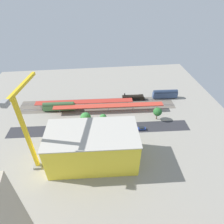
{
  "coord_description": "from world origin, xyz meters",
  "views": [
    {
      "loc": [
        1.88,
        81.72,
        71.57
      ],
      "look_at": [
        -7.24,
        -0.43,
        9.16
      ],
      "focal_mm": 30.2,
      "sensor_mm": 36.0,
      "label": 1
    }
  ],
  "objects": [
    {
      "name": "tower_crane",
      "position": [
        29.07,
        23.39,
        22.34
      ],
      "size": [
        6.1,
        23.3,
        38.81
      ],
      "color": "gray",
      "rests_on": "ground"
    },
    {
      "name": "traffic_light",
      "position": [
        10.18,
        -1.88,
        4.27
      ],
      "size": [
        0.5,
        0.36,
        6.44
      ],
      "color": "#333333",
      "rests_on": "ground"
    },
    {
      "name": "parked_car_2",
      "position": [
        -10.41,
        5.81,
        0.71
      ],
      "size": [
        4.16,
        2.04,
        1.57
      ],
      "color": "black",
      "rests_on": "ground"
    },
    {
      "name": "parked_car_5",
      "position": [
        7.75,
        5.72,
        0.8
      ],
      "size": [
        4.56,
        2.04,
        1.81
      ],
      "color": "black",
      "rests_on": "ground"
    },
    {
      "name": "parked_car_4",
      "position": [
        1.55,
        6.37,
        0.71
      ],
      "size": [
        4.58,
        2.05,
        1.59
      ],
      "color": "black",
      "rests_on": "ground"
    },
    {
      "name": "passenger_coach",
      "position": [
        -46.89,
        -24.77,
        3.32
      ],
      "size": [
        17.15,
        3.87,
        6.31
      ],
      "color": "black",
      "rests_on": "ground"
    },
    {
      "name": "locomotive",
      "position": [
        -24.92,
        -24.77,
        1.91
      ],
      "size": [
        15.9,
        3.7,
        5.34
      ],
      "color": "black",
      "rests_on": "ground"
    },
    {
      "name": "rail_bed",
      "position": [
        0.0,
        -21.46,
        0.0
      ],
      "size": [
        101.97,
        19.26,
        0.01
      ],
      "primitive_type": "cube",
      "rotation": [
        0.0,
        0.0,
        -0.05
      ],
      "color": "#665E54",
      "rests_on": "ground"
    },
    {
      "name": "street_tree_0",
      "position": [
        -2.38,
        -2.78,
        3.92
      ],
      "size": [
        4.02,
        4.02,
        5.95
      ],
      "color": "brown",
      "rests_on": "ground"
    },
    {
      "name": "parked_car_0",
      "position": [
        -23.16,
        5.69,
        0.77
      ],
      "size": [
        4.86,
        2.2,
        1.74
      ],
      "color": "black",
      "rests_on": "ground"
    },
    {
      "name": "freight_coach_far",
      "position": [
        24.5,
        -18.16,
        3.07
      ],
      "size": [
        20.02,
        4.1,
        5.9
      ],
      "color": "black",
      "rests_on": "ground"
    },
    {
      "name": "parked_car_6",
      "position": [
        13.72,
        5.76,
        0.75
      ],
      "size": [
        4.12,
        1.82,
        1.68
      ],
      "color": "black",
      "rests_on": "ground"
    },
    {
      "name": "box_truck_1",
      "position": [
        15.26,
        8.0,
        1.67
      ],
      "size": [
        9.34,
        3.6,
        3.46
      ],
      "color": "black",
      "rests_on": "ground"
    },
    {
      "name": "construction_building",
      "position": [
        4.04,
        23.9,
        8.64
      ],
      "size": [
        39.6,
        21.19,
        17.27
      ],
      "primitive_type": "cube",
      "rotation": [
        0.0,
        0.0,
        -0.05
      ],
      "color": "yellow",
      "rests_on": "ground"
    },
    {
      "name": "construction_roof_slab",
      "position": [
        4.04,
        23.9,
        17.47
      ],
      "size": [
        40.23,
        21.82,
        0.4
      ],
      "primitive_type": "cube",
      "rotation": [
        0.0,
        0.0,
        -0.05
      ],
      "color": "#B7B2A8",
      "rests_on": "construction_building"
    },
    {
      "name": "parked_car_3",
      "position": [
        -4.1,
        6.08,
        0.71
      ],
      "size": [
        4.14,
        2.04,
        1.59
      ],
      "color": "black",
      "rests_on": "ground"
    },
    {
      "name": "platform_canopy_near",
      "position": [
        -6.62,
        -13.47,
        4.35
      ],
      "size": [
        68.34,
        7.27,
        4.59
      ],
      "color": "#C63D2D",
      "rests_on": "ground"
    },
    {
      "name": "street_asphalt",
      "position": [
        0.0,
        2.41,
        0.0
      ],
      "size": [
        101.72,
        13.65,
        0.01
      ],
      "primitive_type": "cube",
      "rotation": [
        0.0,
        0.0,
        -0.05
      ],
      "color": "#2D2D33",
      "rests_on": "ground"
    },
    {
      "name": "parked_car_1",
      "position": [
        -17.26,
        6.04,
        0.69
      ],
      "size": [
        4.57,
        2.0,
        1.55
      ],
      "color": "black",
      "rests_on": "ground"
    },
    {
      "name": "box_truck_0",
      "position": [
        2.43,
        7.74,
        1.6
      ],
      "size": [
        8.95,
        3.58,
        3.24
      ],
      "color": "black",
      "rests_on": "ground"
    },
    {
      "name": "platform_canopy_far",
      "position": [
        8.48,
        -20.67,
        3.67
      ],
      "size": [
        62.62,
        7.4,
        3.86
      ],
      "color": "#B73328",
      "rests_on": "ground"
    },
    {
      "name": "street_tree_1",
      "position": [
        7.52,
        -1.71,
        5.46
      ],
      "size": [
        6.08,
        6.08,
        8.52
      ],
      "color": "brown",
      "rests_on": "ground"
    },
    {
      "name": "box_truck_2",
      "position": [
        -9.6,
        10.0,
        1.7
      ],
      "size": [
        9.69,
        2.72,
        3.48
      ],
      "color": "black",
      "rests_on": "ground"
    },
    {
      "name": "street_tree_2",
      "position": [
        -34.29,
        -2.62,
        5.45
      ],
      "size": [
        5.11,
        5.11,
        8.03
      ],
      "color": "brown",
      "rests_on": "ground"
    },
    {
      "name": "track_rails",
      "position": [
        0.0,
        -21.46,
        0.18
      ],
      "size": [
        101.31,
        12.83,
        0.12
      ],
      "color": "#9E9EA8",
      "rests_on": "ground"
    },
    {
      "name": "ground_plane",
      "position": [
        0.0,
        0.0,
        0.0
      ],
      "size": [
        162.26,
        162.26,
        0.0
      ],
      "primitive_type": "plane",
      "color": "gray",
      "rests_on": "ground"
    }
  ]
}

